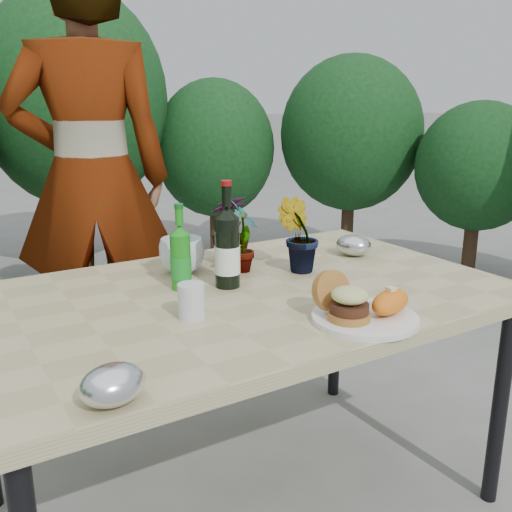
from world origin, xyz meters
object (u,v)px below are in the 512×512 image
patio_table (242,309)px  wine_bottle (227,249)px  person (92,179)px  dinner_plate (365,318)px

patio_table → wine_bottle: bearing=102.9°
patio_table → wine_bottle: wine_bottle is taller
person → wine_bottle: bearing=112.7°
dinner_plate → person: 1.52m
patio_table → wine_bottle: (-0.01, 0.06, 0.18)m
dinner_plate → wine_bottle: (-0.17, 0.44, 0.11)m
wine_bottle → person: bearing=115.9°
patio_table → person: size_ratio=0.83×
patio_table → person: 1.14m
patio_table → wine_bottle: size_ratio=4.85×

